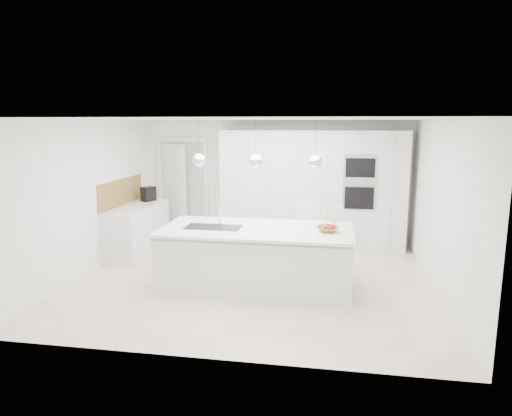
% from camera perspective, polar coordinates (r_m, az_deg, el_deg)
% --- Properties ---
extents(floor, '(5.50, 5.50, 0.00)m').
position_cam_1_polar(floor, '(7.30, -0.40, -8.94)').
color(floor, beige).
rests_on(floor, ground).
extents(wall_back, '(5.50, 0.00, 5.50)m').
position_cam_1_polar(wall_back, '(9.43, 2.24, 3.33)').
color(wall_back, white).
rests_on(wall_back, ground).
extents(wall_left, '(0.00, 5.00, 5.00)m').
position_cam_1_polar(wall_left, '(7.94, -20.37, 1.28)').
color(wall_left, white).
rests_on(wall_left, ground).
extents(ceiling, '(5.50, 5.50, 0.00)m').
position_cam_1_polar(ceiling, '(6.88, -0.43, 11.07)').
color(ceiling, white).
rests_on(ceiling, wall_back).
extents(tall_cabinets, '(3.60, 0.60, 2.30)m').
position_cam_1_polar(tall_cabinets, '(9.08, 7.01, 2.34)').
color(tall_cabinets, white).
rests_on(tall_cabinets, floor).
extents(oven_stack, '(0.62, 0.04, 1.05)m').
position_cam_1_polar(oven_stack, '(8.75, 12.84, 3.16)').
color(oven_stack, '#A5A5A8').
rests_on(oven_stack, tall_cabinets).
extents(doorway_frame, '(1.11, 0.08, 2.13)m').
position_cam_1_polar(doorway_frame, '(9.87, -9.10, 2.21)').
color(doorway_frame, white).
rests_on(doorway_frame, floor).
extents(hallway_door, '(0.76, 0.38, 2.00)m').
position_cam_1_polar(hallway_door, '(9.91, -10.56, 2.08)').
color(hallway_door, white).
rests_on(hallway_door, floor).
extents(radiator, '(0.32, 0.04, 1.40)m').
position_cam_1_polar(radiator, '(9.79, -7.31, 1.16)').
color(radiator, white).
rests_on(radiator, floor).
extents(left_base_cabinets, '(0.60, 1.80, 0.86)m').
position_cam_1_polar(left_base_cabinets, '(9.00, -14.59, -2.67)').
color(left_base_cabinets, white).
rests_on(left_base_cabinets, floor).
extents(left_worktop, '(0.62, 1.82, 0.04)m').
position_cam_1_polar(left_worktop, '(8.91, -14.72, 0.15)').
color(left_worktop, white).
rests_on(left_worktop, left_base_cabinets).
extents(oak_backsplash, '(0.02, 1.80, 0.50)m').
position_cam_1_polar(oak_backsplash, '(8.99, -16.48, 1.90)').
color(oak_backsplash, olive).
rests_on(oak_backsplash, wall_left).
extents(island_base, '(2.80, 1.20, 0.86)m').
position_cam_1_polar(island_base, '(6.87, -0.01, -6.44)').
color(island_base, white).
rests_on(island_base, floor).
extents(island_worktop, '(2.84, 1.40, 0.04)m').
position_cam_1_polar(island_worktop, '(6.80, 0.06, -2.69)').
color(island_worktop, white).
rests_on(island_worktop, island_base).
extents(island_sink, '(0.84, 0.44, 0.18)m').
position_cam_1_polar(island_sink, '(6.90, -5.35, -3.05)').
color(island_sink, '#3F3F42').
rests_on(island_sink, island_worktop).
extents(island_tap, '(0.02, 0.02, 0.30)m').
position_cam_1_polar(island_tap, '(7.03, -4.57, -0.87)').
color(island_tap, white).
rests_on(island_tap, island_worktop).
extents(pendant_left, '(0.20, 0.20, 0.20)m').
position_cam_1_polar(pendant_left, '(6.79, -7.15, 5.92)').
color(pendant_left, white).
rests_on(pendant_left, ceiling).
extents(pendant_mid, '(0.20, 0.20, 0.20)m').
position_cam_1_polar(pendant_mid, '(6.59, -0.02, 5.87)').
color(pendant_mid, white).
rests_on(pendant_mid, ceiling).
extents(pendant_right, '(0.20, 0.20, 0.20)m').
position_cam_1_polar(pendant_right, '(6.50, 7.42, 5.72)').
color(pendant_right, white).
rests_on(pendant_right, ceiling).
extents(fruit_bowl, '(0.32, 0.32, 0.08)m').
position_cam_1_polar(fruit_bowl, '(6.65, 8.98, -2.61)').
color(fruit_bowl, olive).
rests_on(fruit_bowl, island_worktop).
extents(espresso_machine, '(0.27, 0.32, 0.29)m').
position_cam_1_polar(espresso_machine, '(9.37, -13.31, 1.74)').
color(espresso_machine, black).
rests_on(espresso_machine, left_worktop).
extents(bar_stool_left, '(0.49, 0.60, 1.15)m').
position_cam_1_polar(bar_stool_left, '(7.63, 6.33, -3.63)').
color(bar_stool_left, white).
rests_on(bar_stool_left, floor).
extents(bar_stool_right, '(0.51, 0.59, 1.07)m').
position_cam_1_polar(bar_stool_right, '(7.56, 9.54, -4.18)').
color(bar_stool_right, white).
rests_on(bar_stool_right, floor).
extents(apple_a, '(0.08, 0.08, 0.08)m').
position_cam_1_polar(apple_a, '(6.67, 9.18, -2.29)').
color(apple_a, maroon).
rests_on(apple_a, fruit_bowl).
extents(apple_b, '(0.08, 0.08, 0.08)m').
position_cam_1_polar(apple_b, '(6.64, 9.53, -2.35)').
color(apple_b, maroon).
rests_on(apple_b, fruit_bowl).
extents(apple_c, '(0.07, 0.07, 0.07)m').
position_cam_1_polar(apple_c, '(6.69, 8.75, -2.29)').
color(apple_c, maroon).
rests_on(apple_c, fruit_bowl).
extents(banana_bunch, '(0.22, 0.16, 0.20)m').
position_cam_1_polar(banana_bunch, '(6.62, 9.25, -2.04)').
color(banana_bunch, yellow).
rests_on(banana_bunch, fruit_bowl).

